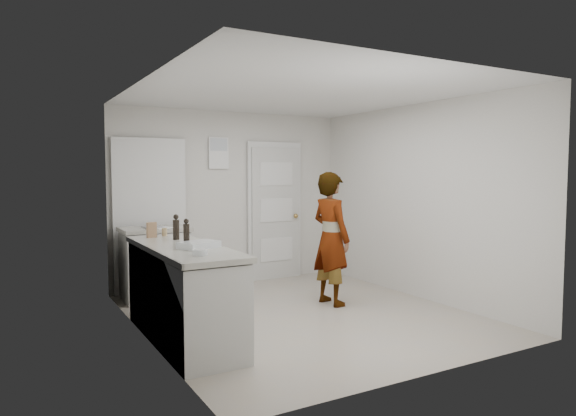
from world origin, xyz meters
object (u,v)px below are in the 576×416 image
baking_dish (199,245)px  person (331,238)px  cake_mix_box (152,230)px  oil_cruet_b (186,233)px  spice_jar (165,232)px  egg_bowl (200,252)px  oil_cruet_a (176,228)px

baking_dish → person: bearing=19.1°
person → cake_mix_box: (-2.12, 0.29, 0.19)m
person → oil_cruet_b: (-1.99, -0.49, 0.24)m
oil_cruet_b → baking_dish: size_ratio=0.65×
cake_mix_box → baking_dish: 0.98m
spice_jar → egg_bowl: spice_jar is taller
oil_cruet_b → egg_bowl: oil_cruet_b is taller
oil_cruet_a → egg_bowl: size_ratio=2.02×
person → spice_jar: size_ratio=18.75×
cake_mix_box → egg_bowl: bearing=-99.2°
oil_cruet_b → oil_cruet_a: bearing=83.7°
oil_cruet_a → egg_bowl: (-0.13, -1.09, -0.10)m
cake_mix_box → egg_bowl: cake_mix_box is taller
oil_cruet_a → oil_cruet_b: (-0.06, -0.50, -0.00)m
oil_cruet_a → person: bearing=-0.3°
egg_bowl → oil_cruet_b: bearing=82.5°
person → oil_cruet_a: size_ratio=6.14×
person → oil_cruet_b: person is taller
person → oil_cruet_a: bearing=83.7°
spice_jar → baking_dish: (0.03, -1.03, -0.02)m
cake_mix_box → spice_jar: (0.16, 0.07, -0.04)m
oil_cruet_b → person: bearing=13.9°
oil_cruet_b → baking_dish: bearing=-71.4°
person → cake_mix_box: bearing=76.1°
oil_cruet_a → egg_bowl: oil_cruet_a is taller
person → oil_cruet_a: 1.95m
person → cake_mix_box: 2.15m
spice_jar → oil_cruet_a: 0.36m
oil_cruet_b → egg_bowl: (-0.08, -0.58, -0.10)m
spice_jar → egg_bowl: (-0.11, -1.44, -0.02)m
person → spice_jar: bearing=73.6°
person → baking_dish: size_ratio=4.03×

